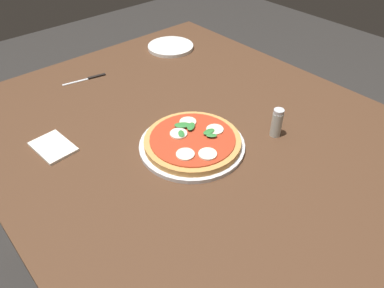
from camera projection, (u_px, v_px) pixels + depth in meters
name	position (u px, v px, depth m)	size (l,w,h in m)	color
ground_plane	(196.00, 270.00, 1.57)	(6.00, 6.00, 0.00)	#2D2B28
dining_table	(198.00, 154.00, 1.16)	(1.40, 1.14, 0.75)	#4C301E
serving_tray	(192.00, 145.00, 1.04)	(0.30, 0.30, 0.01)	silver
pizza	(193.00, 141.00, 1.03)	(0.27, 0.27, 0.03)	tan
plate_white	(171.00, 47.00, 1.55)	(0.19, 0.19, 0.01)	white
napkin	(53.00, 147.00, 1.04)	(0.13, 0.09, 0.01)	white
knife	(90.00, 78.00, 1.35)	(0.04, 0.16, 0.01)	black
pepper_shaker	(277.00, 123.00, 1.06)	(0.03, 0.03, 0.09)	#B2B7AD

